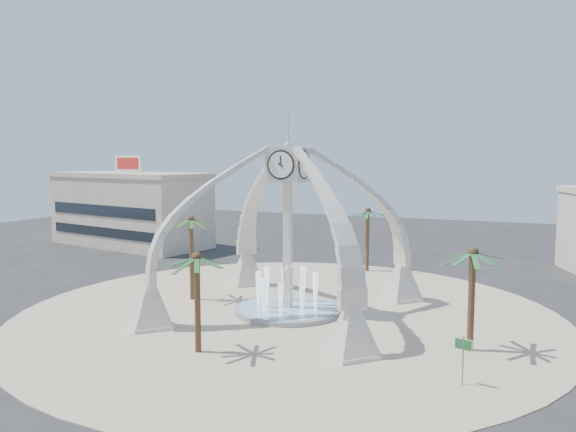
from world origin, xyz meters
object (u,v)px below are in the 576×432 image
at_px(clock_tower, 288,227).
at_px(palm_south, 197,259).
at_px(palm_east, 473,254).
at_px(palm_north, 368,211).
at_px(street_sign, 463,351).
at_px(palm_west, 191,221).
at_px(fountain, 288,309).

xyz_separation_m(clock_tower, palm_south, (-1.53, -10.03, -0.83)).
relative_size(palm_east, palm_north, 0.97).
bearing_deg(palm_east, palm_south, -156.03).
bearing_deg(palm_east, palm_north, 119.80).
distance_m(palm_north, street_sign, 29.25).
bearing_deg(street_sign, palm_east, 108.89).
distance_m(clock_tower, palm_west, 8.66).
xyz_separation_m(palm_east, palm_west, (-21.98, 3.87, 0.59)).
height_order(fountain, palm_south, palm_south).
bearing_deg(palm_north, street_sign, -65.43).
relative_size(clock_tower, fountain, 2.24).
height_order(palm_east, street_sign, palm_east).
height_order(clock_tower, palm_east, clock_tower).
relative_size(palm_east, palm_west, 0.93).
bearing_deg(palm_east, clock_tower, 165.58).
distance_m(palm_west, street_sign, 24.47).
height_order(palm_west, street_sign, palm_west).
xyz_separation_m(fountain, palm_east, (13.33, -3.43, 5.63)).
bearing_deg(clock_tower, palm_west, 177.08).
distance_m(fountain, palm_east, 14.87).
distance_m(clock_tower, palm_north, 17.41).
bearing_deg(street_sign, palm_south, -158.35).
relative_size(fountain, palm_north, 1.15).
xyz_separation_m(palm_east, street_sign, (0.13, -5.53, -4.07)).
relative_size(clock_tower, palm_west, 2.44).
bearing_deg(street_sign, palm_north, 132.12).
bearing_deg(palm_east, fountain, 165.58).
xyz_separation_m(fountain, palm_north, (1.43, 17.35, 5.85)).
distance_m(clock_tower, street_sign, 16.82).
bearing_deg(palm_north, palm_west, -120.80).
bearing_deg(palm_west, clock_tower, -2.92).
xyz_separation_m(clock_tower, fountain, (0.00, 0.00, -6.20)).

